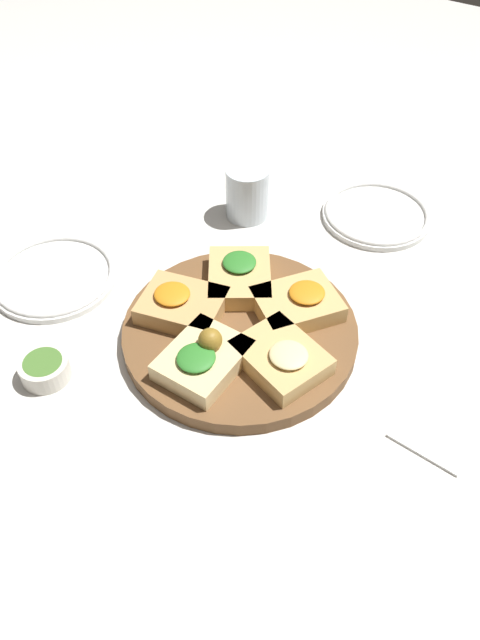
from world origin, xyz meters
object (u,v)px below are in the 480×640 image
(water_glass, at_px, (247,193))
(plate_left, at_px, (54,277))
(dipping_bowl, at_px, (45,368))
(serving_board, at_px, (240,332))
(plate_right, at_px, (376,214))
(napkin_stack, at_px, (441,424))

(water_glass, bearing_deg, plate_left, 152.98)
(water_glass, xyz_separation_m, dipping_bowl, (-0.48, 0.03, -0.03))
(serving_board, height_order, plate_right, serving_board)
(water_glass, height_order, dipping_bowl, water_glass)
(napkin_stack, bearing_deg, plate_right, 35.81)
(plate_left, height_order, water_glass, water_glass)
(napkin_stack, bearing_deg, water_glass, 62.24)
(plate_right, height_order, water_glass, water_glass)
(serving_board, distance_m, napkin_stack, 0.31)
(plate_right, height_order, dipping_bowl, dipping_bowl)
(plate_right, height_order, napkin_stack, plate_right)
(dipping_bowl, bearing_deg, plate_right, -21.18)
(water_glass, bearing_deg, serving_board, -148.83)
(plate_right, bearing_deg, water_glass, 121.11)
(serving_board, relative_size, plate_left, 1.72)
(napkin_stack, bearing_deg, dipping_bowl, 114.73)
(plate_right, xyz_separation_m, napkin_stack, (-0.37, -0.27, -0.00))
(napkin_stack, height_order, dipping_bowl, dipping_bowl)
(plate_left, height_order, napkin_stack, plate_left)
(serving_board, distance_m, water_glass, 0.31)
(plate_left, xyz_separation_m, napkin_stack, (0.08, -0.63, -0.00))
(plate_left, relative_size, dipping_bowl, 2.89)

